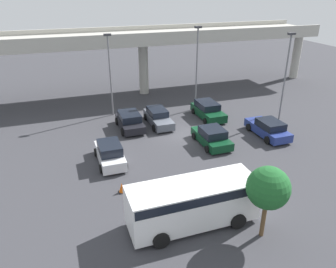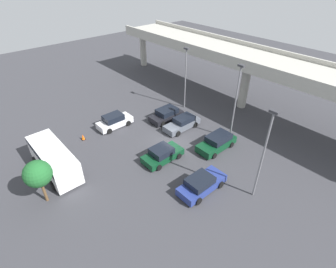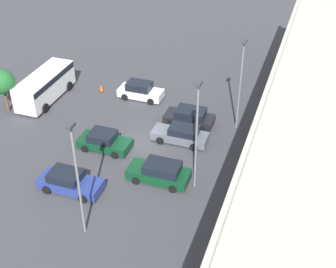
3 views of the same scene
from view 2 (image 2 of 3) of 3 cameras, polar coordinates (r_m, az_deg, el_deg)
ground_plane at (r=29.73m, az=0.76°, el=-1.93°), size 97.23×97.23×0.00m
highway_overpass at (r=36.07m, az=17.22°, el=14.97°), size 46.52×6.93×7.78m
parked_car_0 at (r=32.84m, az=-11.59°, el=2.76°), size 2.03×4.35×1.66m
parked_car_1 at (r=33.65m, az=-0.35°, el=4.28°), size 2.24×4.39×1.54m
parked_car_2 at (r=31.94m, az=3.17°, el=2.37°), size 2.01×4.76×1.50m
parked_car_3 at (r=26.97m, az=-1.25°, el=-4.41°), size 2.25×4.34×1.51m
parked_car_4 at (r=29.03m, az=10.60°, el=-1.77°), size 2.23×4.72×1.59m
parked_car_5 at (r=23.95m, az=7.27°, el=-10.71°), size 2.19×4.75×1.54m
shuttle_bus at (r=27.40m, az=-23.67°, el=-4.78°), size 7.35×2.73×2.64m
lamp_post_near_aisle at (r=21.84m, az=20.21°, el=-3.38°), size 0.70×0.35×8.53m
lamp_post_mid_lot at (r=34.98m, az=3.84°, el=12.82°), size 0.70×0.35×8.26m
lamp_post_by_overpass at (r=28.87m, az=14.60°, el=7.49°), size 0.70×0.35×8.75m
tree_front_left at (r=23.68m, az=-26.51°, el=-7.79°), size 2.27×2.27×4.23m
traffic_cone at (r=31.62m, az=-18.02°, el=-0.66°), size 0.44×0.44×0.70m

